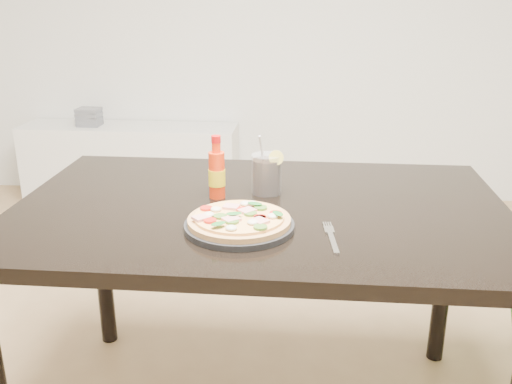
# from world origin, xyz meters

# --- Properties ---
(dining_table) EXTENTS (1.40, 0.90, 0.75)m
(dining_table) POSITION_xyz_m (0.23, 0.05, 0.67)
(dining_table) COLOR black
(dining_table) RESTS_ON ground
(plate) EXTENTS (0.28, 0.28, 0.02)m
(plate) POSITION_xyz_m (0.20, -0.13, 0.76)
(plate) COLOR black
(plate) RESTS_ON dining_table
(pizza) EXTENTS (0.26, 0.26, 0.03)m
(pizza) POSITION_xyz_m (0.20, -0.13, 0.78)
(pizza) COLOR tan
(pizza) RESTS_ON plate
(hot_sauce_bottle) EXTENTS (0.05, 0.05, 0.19)m
(hot_sauce_bottle) POSITION_xyz_m (0.10, 0.10, 0.82)
(hot_sauce_bottle) COLOR red
(hot_sauce_bottle) RESTS_ON dining_table
(cola_cup) EXTENTS (0.10, 0.09, 0.18)m
(cola_cup) POSITION_xyz_m (0.24, 0.15, 0.81)
(cola_cup) COLOR black
(cola_cup) RESTS_ON dining_table
(fork) EXTENTS (0.04, 0.19, 0.00)m
(fork) POSITION_xyz_m (0.43, -0.16, 0.75)
(fork) COLOR silver
(fork) RESTS_ON dining_table
(media_console) EXTENTS (1.40, 0.34, 0.50)m
(media_console) POSITION_xyz_m (-0.80, 2.07, 0.25)
(media_console) COLOR white
(media_console) RESTS_ON ground
(cd_stack) EXTENTS (0.14, 0.12, 0.11)m
(cd_stack) POSITION_xyz_m (-1.05, 2.05, 0.56)
(cd_stack) COLOR slate
(cd_stack) RESTS_ON media_console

